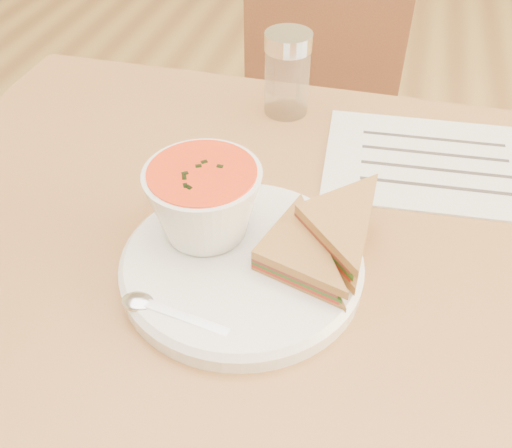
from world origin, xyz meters
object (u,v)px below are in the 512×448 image
(chair_far, at_px, (303,159))
(condiment_shaker, at_px, (287,74))
(plate, at_px, (242,265))
(soup_bowl, at_px, (204,205))
(dining_table, at_px, (287,418))

(chair_far, xyz_separation_m, condiment_shaker, (0.02, -0.35, 0.39))
(plate, bearing_deg, condiment_shaker, 93.99)
(chair_far, relative_size, soup_bowl, 6.94)
(chair_far, bearing_deg, dining_table, 100.13)
(chair_far, height_order, plate, chair_far)
(dining_table, distance_m, condiment_shaker, 0.51)
(dining_table, xyz_separation_m, chair_far, (-0.10, 0.62, 0.04))
(plate, relative_size, soup_bowl, 2.10)
(plate, bearing_deg, soup_bowl, 149.09)
(chair_far, bearing_deg, soup_bowl, 91.25)
(plate, distance_m, soup_bowl, 0.07)
(dining_table, distance_m, soup_bowl, 0.44)
(dining_table, bearing_deg, plate, -132.37)
(dining_table, bearing_deg, condiment_shaker, 105.24)
(dining_table, xyz_separation_m, condiment_shaker, (-0.07, 0.27, 0.43))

